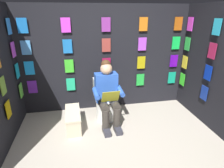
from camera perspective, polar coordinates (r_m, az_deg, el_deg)
The scene contains 5 objects.
display_wall_back at distance 3.87m, azimuth -1.92°, elevation 7.61°, with size 3.47×0.14×2.12m.
display_wall_left at distance 3.70m, azimuth 28.47°, elevation 4.39°, with size 0.14×1.85×2.12m.
toilet at distance 3.66m, azimuth -2.10°, elevation -5.48°, with size 0.42×0.57×0.77m.
person_reading at distance 3.34m, azimuth -1.35°, elevation -2.98°, with size 0.54×0.70×1.19m.
comic_longbox_near at distance 3.48m, azimuth -11.74°, elevation -10.55°, with size 0.28×0.67×0.32m.
Camera 1 is at (0.57, 1.82, 1.97)m, focal length 29.97 mm.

